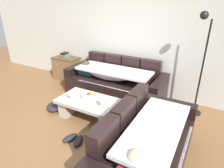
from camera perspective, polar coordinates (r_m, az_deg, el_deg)
The scene contains 14 objects.
ground_plane at distance 3.56m, azimuth -12.39°, elevation -13.60°, with size 14.00×14.00×0.00m, color brown.
back_wall at distance 4.70m, azimuth 3.72°, elevation 14.32°, with size 9.00×0.10×2.70m, color beige.
couch_along_wall at distance 4.54m, azimuth 0.66°, elevation 0.55°, with size 2.25×0.92×0.88m.
couch_near_window at distance 2.75m, azimuth 10.16°, elevation -17.55°, with size 0.92×1.90×0.88m.
coffee_table at distance 3.75m, azimuth -6.58°, elevation -6.60°, with size 1.20×0.68×0.38m.
fruit_bowl at distance 3.76m, azimuth -6.81°, elevation -3.37°, with size 0.28×0.28×0.10m.
wine_glass_near_left at distance 3.71m, azimuth -12.24°, elevation -2.88°, with size 0.07×0.07×0.17m.
wine_glass_near_right at distance 3.40m, azimuth -3.17°, elevation -4.96°, with size 0.07×0.07×0.17m.
open_magazine at distance 3.57m, azimuth -1.29°, elevation -5.46°, with size 0.28×0.21×0.01m, color white.
side_cabinet at distance 5.61m, azimuth -13.13°, elevation 4.47°, with size 0.72×0.44×0.64m.
book_stack_on_cabinet at distance 5.50m, azimuth -13.67°, elevation 8.27°, with size 0.19×0.21×0.14m.
floor_lamp at distance 3.86m, azimuth 24.53°, elevation 6.44°, with size 0.33×0.31×1.95m.
pair_of_shoes at distance 3.32m, azimuth -11.04°, elevation -15.67°, with size 0.36×0.30×0.09m.
crumpled_garment at distance 4.26m, azimuth -16.49°, elevation -6.33°, with size 0.40×0.32×0.12m, color #232328.
Camera 1 is at (1.98, -2.04, 2.14)m, focal length 31.13 mm.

